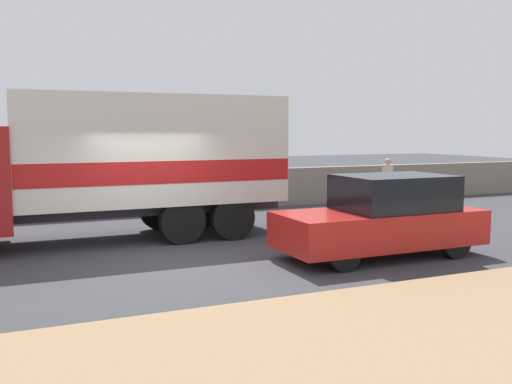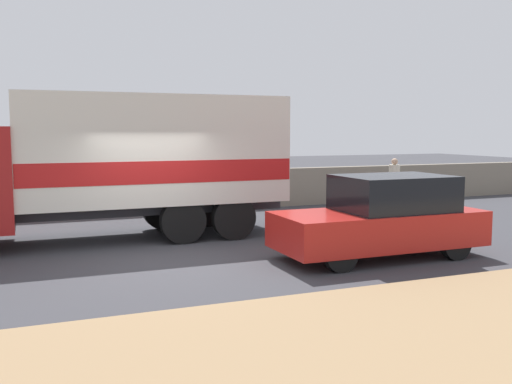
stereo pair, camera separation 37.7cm
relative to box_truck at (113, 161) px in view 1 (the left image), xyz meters
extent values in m
plane|color=#38383D|center=(0.56, -2.54, -1.82)|extent=(80.00, 80.00, 0.00)
cube|color=gray|center=(0.56, 3.96, -1.19)|extent=(60.00, 0.35, 1.26)
cube|color=#2D2D33|center=(0.87, 0.00, -1.09)|extent=(6.02, 1.28, 0.25)
cube|color=silver|center=(0.87, 0.00, 0.27)|extent=(6.02, 2.34, 2.45)
cube|color=red|center=(0.87, 0.00, -0.20)|extent=(5.99, 2.36, 0.49)
cylinder|color=black|center=(2.53, -1.00, -1.31)|extent=(1.02, 0.28, 1.02)
cylinder|color=black|center=(2.53, 1.00, -1.31)|extent=(1.02, 0.28, 1.02)
cylinder|color=black|center=(1.32, -1.00, -1.31)|extent=(1.02, 0.28, 1.02)
cylinder|color=black|center=(1.32, 1.00, -1.31)|extent=(1.02, 0.28, 1.02)
cube|color=#B21E19|center=(4.55, -3.87, -1.23)|extent=(4.17, 1.71, 0.69)
cube|color=black|center=(4.88, -3.87, -0.54)|extent=(2.17, 1.58, 0.70)
cylinder|color=black|center=(3.25, -4.61, -1.50)|extent=(0.65, 0.20, 0.65)
cylinder|color=black|center=(3.25, -3.13, -1.50)|extent=(0.65, 0.20, 0.65)
cylinder|color=black|center=(5.84, -4.61, -1.50)|extent=(0.65, 0.20, 0.65)
cylinder|color=black|center=(5.84, -3.13, -1.50)|extent=(0.65, 0.20, 0.65)
cylinder|color=#473828|center=(9.23, 2.15, -1.44)|extent=(0.27, 0.27, 0.77)
cylinder|color=beige|center=(9.23, 2.15, -0.73)|extent=(0.35, 0.35, 0.64)
sphere|color=tan|center=(9.23, 2.15, -0.30)|extent=(0.21, 0.21, 0.21)
camera|label=1|loc=(-2.24, -13.14, 0.70)|focal=40.00mm
camera|label=2|loc=(-1.90, -13.29, 0.70)|focal=40.00mm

